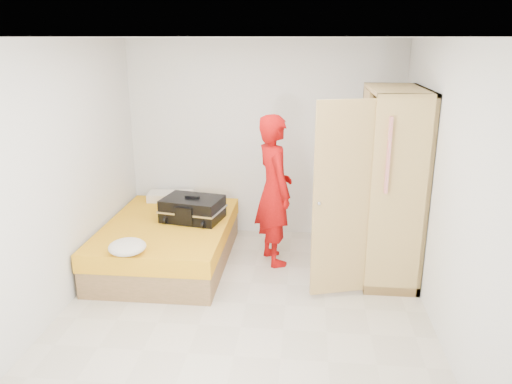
# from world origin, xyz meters

# --- Properties ---
(room) EXTENTS (4.00, 4.02, 2.60)m
(room) POSITION_xyz_m (0.00, 0.00, 1.30)
(room) COLOR beige
(room) RESTS_ON ground
(bed) EXTENTS (1.42, 2.02, 0.50)m
(bed) POSITION_xyz_m (-1.05, 0.90, 0.25)
(bed) COLOR #9A6F46
(bed) RESTS_ON ground
(wardrobe) EXTENTS (1.15, 1.36, 2.10)m
(wardrobe) POSITION_xyz_m (1.45, 0.85, 1.00)
(wardrobe) COLOR tan
(wardrobe) RESTS_ON ground
(person) EXTENTS (0.65, 0.77, 1.78)m
(person) POSITION_xyz_m (0.20, 1.06, 0.89)
(person) COLOR #BD0C0B
(person) RESTS_ON ground
(suitcase) EXTENTS (0.78, 0.64, 0.30)m
(suitcase) POSITION_xyz_m (-0.77, 1.04, 0.63)
(suitcase) COLOR black
(suitcase) RESTS_ON bed
(round_cushion) EXTENTS (0.38, 0.38, 0.14)m
(round_cushion) POSITION_xyz_m (-1.21, 0.00, 0.57)
(round_cushion) COLOR beige
(round_cushion) RESTS_ON bed
(pillow) EXTENTS (0.61, 0.34, 0.11)m
(pillow) POSITION_xyz_m (-1.24, 1.75, 0.55)
(pillow) COLOR beige
(pillow) RESTS_ON bed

